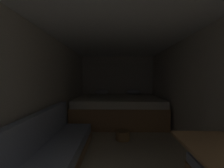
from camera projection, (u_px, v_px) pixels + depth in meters
ground_plane at (120, 150)px, 2.61m from camera, size 7.44×7.44×0.00m
wall_back at (118, 85)px, 5.32m from camera, size 2.62×0.05×2.04m
wall_left at (47, 92)px, 2.60m from camera, size 0.05×5.44×2.04m
wall_right at (195, 92)px, 2.55m from camera, size 0.05×5.44×2.04m
ceiling_slab at (120, 31)px, 2.53m from camera, size 2.62×5.44×0.05m
bed at (118, 109)px, 4.37m from camera, size 2.40×1.81×0.89m
sofa_left at (38, 168)px, 1.69m from camera, size 0.66×2.96×0.77m
wicker_basket at (123, 135)px, 3.04m from camera, size 0.29×0.29×0.19m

